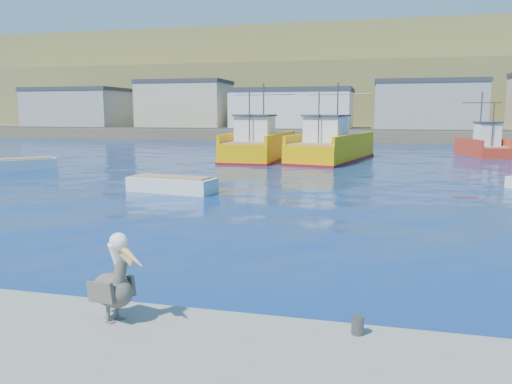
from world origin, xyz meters
TOP-DOWN VIEW (x-y plane):
  - ground at (0.00, 0.00)m, footprint 260.00×260.00m
  - dock_bollards at (0.60, -3.40)m, footprint 36.20×0.20m
  - far_shore at (0.00, 109.20)m, footprint 200.00×81.00m
  - trawler_yellow_a at (-6.88, 31.31)m, footprint 5.65×12.40m
  - trawler_yellow_b at (-0.65, 31.26)m, footprint 6.79×12.80m
  - boat_orange at (12.67, 39.06)m, footprint 3.94×7.44m
  - skiff_left at (-21.41, 19.24)m, footprint 4.25×4.39m
  - skiff_extra at (-6.94, 12.28)m, footprint 4.72×2.27m
  - pelican at (-1.02, -3.86)m, footprint 1.24×0.77m

SIDE VIEW (x-z plane):
  - ground at x=0.00m, z-range 0.00..0.00m
  - skiff_left at x=-21.41m, z-range -0.18..0.81m
  - skiff_extra at x=-6.94m, z-range -0.18..0.81m
  - dock_bollards at x=0.60m, z-range 0.50..0.80m
  - boat_orange at x=12.67m, z-range -1.98..3.93m
  - trawler_yellow_b at x=-0.65m, z-range -2.23..4.40m
  - trawler_yellow_a at x=-6.88m, z-range -2.23..4.42m
  - pelican at x=-1.02m, z-range 0.39..1.95m
  - far_shore at x=0.00m, z-range -3.02..20.98m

